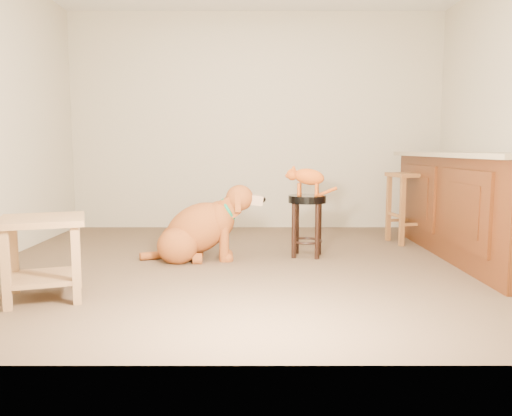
{
  "coord_description": "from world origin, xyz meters",
  "views": [
    {
      "loc": [
        -0.01,
        -4.15,
        0.97
      ],
      "look_at": [
        -0.0,
        0.24,
        0.45
      ],
      "focal_mm": 35.0,
      "sensor_mm": 36.0,
      "label": 1
    }
  ],
  "objects_px": {
    "wood_stool": "(410,207)",
    "golden_retriever": "(199,230)",
    "tabby_kitten": "(306,178)",
    "padded_stool": "(307,213)",
    "side_table": "(43,245)"
  },
  "relations": [
    {
      "from": "side_table",
      "to": "golden_retriever",
      "type": "height_order",
      "value": "golden_retriever"
    },
    {
      "from": "side_table",
      "to": "padded_stool",
      "type": "bearing_deg",
      "value": 35.13
    },
    {
      "from": "wood_stool",
      "to": "padded_stool",
      "type": "bearing_deg",
      "value": -149.81
    },
    {
      "from": "wood_stool",
      "to": "golden_retriever",
      "type": "bearing_deg",
      "value": -158.97
    },
    {
      "from": "padded_stool",
      "to": "side_table",
      "type": "bearing_deg",
      "value": -144.87
    },
    {
      "from": "tabby_kitten",
      "to": "wood_stool",
      "type": "bearing_deg",
      "value": 42.05
    },
    {
      "from": "padded_stool",
      "to": "side_table",
      "type": "xyz_separation_m",
      "value": [
        -1.84,
        -1.29,
        -0.04
      ]
    },
    {
      "from": "wood_stool",
      "to": "tabby_kitten",
      "type": "relative_size",
      "value": 1.53
    },
    {
      "from": "wood_stool",
      "to": "golden_retriever",
      "type": "distance_m",
      "value": 2.24
    },
    {
      "from": "wood_stool",
      "to": "tabby_kitten",
      "type": "height_order",
      "value": "tabby_kitten"
    },
    {
      "from": "padded_stool",
      "to": "wood_stool",
      "type": "bearing_deg",
      "value": 30.19
    },
    {
      "from": "tabby_kitten",
      "to": "side_table",
      "type": "bearing_deg",
      "value": -132.43
    },
    {
      "from": "wood_stool",
      "to": "side_table",
      "type": "xyz_separation_m",
      "value": [
        -2.97,
        -1.95,
        -0.03
      ]
    },
    {
      "from": "wood_stool",
      "to": "golden_retriever",
      "type": "xyz_separation_m",
      "value": [
        -2.09,
        -0.8,
        -0.11
      ]
    },
    {
      "from": "wood_stool",
      "to": "golden_retriever",
      "type": "height_order",
      "value": "wood_stool"
    }
  ]
}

